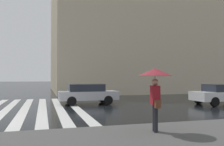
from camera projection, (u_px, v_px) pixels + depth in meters
The scene contains 5 objects.
zebra_crossing at pixel (16, 109), 14.18m from camera, with size 13.00×7.50×0.01m.
haussmann_block_corner at pixel (143, 29), 36.57m from camera, with size 19.84×26.89×18.89m.
car_silver at pixel (88, 93), 16.90m from camera, with size 1.85×4.10×1.41m.
car_white at pixel (222, 94), 16.48m from camera, with size 1.85×4.10×1.41m.
pedestrian_in_red_jacket at pixel (155, 80), 7.57m from camera, with size 1.09×1.09×2.01m.
Camera 1 is at (-11.24, -2.58, 1.86)m, focal length 38.33 mm.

